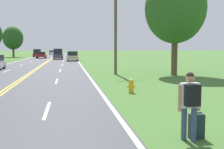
# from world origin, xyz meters

# --- Properties ---
(hitchhiker_person) EXTENTS (0.58, 0.42, 1.71)m
(hitchhiker_person) POSITION_xyz_m (6.30, 3.45, 1.05)
(hitchhiker_person) COLOR #38476B
(hitchhiker_person) RESTS_ON ground
(suitcase) EXTENTS (0.38, 0.21, 0.68)m
(suitcase) POSITION_xyz_m (6.56, 3.61, 0.32)
(suitcase) COLOR #19282D
(suitcase) RESTS_ON ground
(fire_hydrant) EXTENTS (0.42, 0.26, 0.71)m
(fire_hydrant) POSITION_xyz_m (6.52, 10.88, 0.36)
(fire_hydrant) COLOR gold
(fire_hydrant) RESTS_ON ground
(utility_pole_midground) EXTENTS (1.80, 0.24, 7.71)m
(utility_pole_midground) POSITION_xyz_m (7.39, 20.79, 4.01)
(utility_pole_midground) COLOR brown
(utility_pole_midground) RESTS_ON ground
(tree_left_verge) EXTENTS (4.98, 4.98, 8.35)m
(tree_left_verge) POSITION_xyz_m (12.07, 19.26, 5.47)
(tree_left_verge) COLOR brown
(tree_left_verge) RESTS_ON ground
(tree_right_cluster) EXTENTS (4.74, 4.74, 7.26)m
(tree_right_cluster) POSITION_xyz_m (-9.51, 67.04, 4.52)
(tree_right_cluster) COLOR brown
(tree_right_cluster) RESTS_ON ground
(car_champagne_hatchback_mid_near) EXTENTS (1.90, 4.29, 1.66)m
(car_champagne_hatchback_mid_near) POSITION_xyz_m (4.11, 45.83, 0.88)
(car_champagne_hatchback_mid_near) COLOR black
(car_champagne_hatchback_mid_near) RESTS_ON ground
(car_dark_grey_van_mid_far) EXTENTS (2.04, 4.80, 2.07)m
(car_dark_grey_van_mid_far) POSITION_xyz_m (1.39, 53.65, 1.05)
(car_dark_grey_van_mid_far) COLOR black
(car_dark_grey_van_mid_far) RESTS_ON ground
(car_red_sedan_receding) EXTENTS (1.96, 3.97, 1.37)m
(car_red_sedan_receding) POSITION_xyz_m (-2.27, 58.71, 0.73)
(car_red_sedan_receding) COLOR black
(car_red_sedan_receding) RESTS_ON ground
(car_maroon_van_distant) EXTENTS (2.08, 4.11, 1.89)m
(car_maroon_van_distant) POSITION_xyz_m (-4.17, 68.96, 0.98)
(car_maroon_van_distant) COLOR black
(car_maroon_van_distant) RESTS_ON ground
(car_silver_hatchback_horizon) EXTENTS (1.93, 3.97, 1.35)m
(car_silver_hatchback_horizon) POSITION_xyz_m (-1.74, 89.33, 0.73)
(car_silver_hatchback_horizon) COLOR black
(car_silver_hatchback_horizon) RESTS_ON ground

